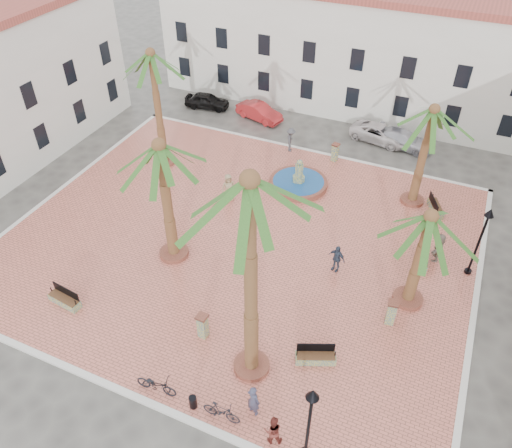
# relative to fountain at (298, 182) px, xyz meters

# --- Properties ---
(ground) EXTENTS (120.00, 120.00, 0.00)m
(ground) POSITION_rel_fountain_xyz_m (-1.22, -6.43, -0.42)
(ground) COLOR #56544F
(ground) RESTS_ON ground
(plaza) EXTENTS (26.00, 22.00, 0.15)m
(plaza) POSITION_rel_fountain_xyz_m (-1.22, -6.43, -0.35)
(plaza) COLOR #D56E5B
(plaza) RESTS_ON ground
(kerb_n) EXTENTS (26.30, 0.30, 0.16)m
(kerb_n) POSITION_rel_fountain_xyz_m (-1.22, 4.57, -0.34)
(kerb_n) COLOR silver
(kerb_n) RESTS_ON ground
(kerb_s) EXTENTS (26.30, 0.30, 0.16)m
(kerb_s) POSITION_rel_fountain_xyz_m (-1.22, -17.43, -0.34)
(kerb_s) COLOR silver
(kerb_s) RESTS_ON ground
(kerb_e) EXTENTS (0.30, 22.30, 0.16)m
(kerb_e) POSITION_rel_fountain_xyz_m (11.78, -6.43, -0.34)
(kerb_e) COLOR silver
(kerb_e) RESTS_ON ground
(kerb_w) EXTENTS (0.30, 22.30, 0.16)m
(kerb_w) POSITION_rel_fountain_xyz_m (-14.22, -6.43, -0.34)
(kerb_w) COLOR silver
(kerb_w) RESTS_ON ground
(building_north) EXTENTS (30.40, 7.40, 9.50)m
(building_north) POSITION_rel_fountain_xyz_m (-1.22, 13.56, 4.34)
(building_north) COLOR silver
(building_north) RESTS_ON ground
(fountain) EXTENTS (3.85, 3.85, 1.99)m
(fountain) POSITION_rel_fountain_xyz_m (0.00, 0.00, 0.00)
(fountain) COLOR brown
(fountain) RESTS_ON plaza
(palm_nw) EXTENTS (4.64, 4.64, 8.20)m
(palm_nw) POSITION_rel_fountain_xyz_m (-9.59, -1.19, 6.79)
(palm_nw) COLOR brown
(palm_nw) RESTS_ON plaza
(palm_sw) EXTENTS (5.28, 5.28, 7.41)m
(palm_sw) POSITION_rel_fountain_xyz_m (-4.05, -9.13, 5.92)
(palm_sw) COLOR brown
(palm_sw) RESTS_ON plaza
(palm_s) EXTENTS (5.26, 5.26, 10.51)m
(palm_s) POSITION_rel_fountain_xyz_m (2.97, -14.11, 8.89)
(palm_s) COLOR brown
(palm_s) RESTS_ON plaza
(palm_e) EXTENTS (4.95, 4.95, 5.81)m
(palm_e) POSITION_rel_fountain_xyz_m (8.59, -7.25, 4.44)
(palm_e) COLOR brown
(palm_e) RESTS_ON plaza
(palm_ne) EXTENTS (4.77, 4.77, 6.74)m
(palm_ne) POSITION_rel_fountain_xyz_m (7.24, 1.31, 5.37)
(palm_ne) COLOR brown
(palm_ne) RESTS_ON plaza
(bench_s) EXTENTS (1.86, 0.76, 0.96)m
(bench_s) POSITION_rel_fountain_xyz_m (-7.17, -14.49, -0.00)
(bench_s) COLOR gray
(bench_s) RESTS_ON plaza
(bench_se) EXTENTS (1.88, 1.22, 0.96)m
(bench_se) POSITION_rel_fountain_xyz_m (5.46, -12.63, -0.00)
(bench_se) COLOR gray
(bench_se) RESTS_ON plaza
(bench_e) EXTENTS (0.81, 2.05, 1.05)m
(bench_e) POSITION_rel_fountain_xyz_m (8.74, -4.06, 0.03)
(bench_e) COLOR gray
(bench_e) RESTS_ON plaza
(bench_ne) EXTENTS (1.22, 1.85, 0.94)m
(bench_ne) POSITION_rel_fountain_xyz_m (8.73, 0.84, -0.01)
(bench_ne) COLOR gray
(bench_ne) RESTS_ON plaza
(lamppost_s) EXTENTS (0.48, 0.48, 4.41)m
(lamppost_s) POSITION_rel_fountain_xyz_m (6.47, -16.83, 2.71)
(lamppost_s) COLOR black
(lamppost_s) RESTS_ON plaza
(lamppost_e) EXTENTS (0.47, 0.47, 4.33)m
(lamppost_e) POSITION_rel_fountain_xyz_m (11.18, -3.93, 2.66)
(lamppost_e) COLOR black
(lamppost_e) RESTS_ON plaza
(bollard_se) EXTENTS (0.53, 0.53, 1.41)m
(bollard_se) POSITION_rel_fountain_xyz_m (0.17, -13.43, 0.46)
(bollard_se) COLOR gray
(bollard_se) RESTS_ON plaza
(bollard_n) EXTENTS (0.56, 0.56, 1.33)m
(bollard_n) POSITION_rel_fountain_xyz_m (1.27, 3.97, 0.42)
(bollard_n) COLOR gray
(bollard_n) RESTS_ON plaza
(bollard_e) EXTENTS (0.59, 0.59, 1.44)m
(bollard_e) POSITION_rel_fountain_xyz_m (8.03, -9.06, 0.48)
(bollard_e) COLOR gray
(bollard_e) RESTS_ON plaza
(litter_bin) EXTENTS (0.33, 0.33, 0.64)m
(litter_bin) POSITION_rel_fountain_xyz_m (1.53, -16.83, 0.05)
(litter_bin) COLOR black
(litter_bin) RESTS_ON plaza
(cyclist_a) EXTENTS (0.73, 0.59, 1.73)m
(cyclist_a) POSITION_rel_fountain_xyz_m (3.93, -16.04, 0.59)
(cyclist_a) COLOR #3A3B54
(cyclist_a) RESTS_ON plaza
(bicycle_a) EXTENTS (1.91, 0.79, 0.98)m
(bicycle_a) POSITION_rel_fountain_xyz_m (-0.23, -16.83, 0.22)
(bicycle_a) COLOR black
(bicycle_a) RESTS_ON plaza
(cyclist_b) EXTENTS (0.92, 0.83, 1.55)m
(cyclist_b) POSITION_rel_fountain_xyz_m (5.11, -16.83, 0.50)
(cyclist_b) COLOR maroon
(cyclist_b) RESTS_ON plaza
(bicycle_b) EXTENTS (1.67, 0.51, 1.00)m
(bicycle_b) POSITION_rel_fountain_xyz_m (2.86, -16.83, 0.23)
(bicycle_b) COLOR black
(bicycle_b) RESTS_ON plaza
(pedestrian_fountain_a) EXTENTS (1.07, 1.04, 1.85)m
(pedestrian_fountain_a) POSITION_rel_fountain_xyz_m (-3.54, -3.23, 0.65)
(pedestrian_fountain_a) COLOR #9D8861
(pedestrian_fountain_a) RESTS_ON plaza
(pedestrian_fountain_b) EXTENTS (1.05, 0.66, 1.67)m
(pedestrian_fountain_b) POSITION_rel_fountain_xyz_m (4.57, -6.62, 0.57)
(pedestrian_fountain_b) COLOR #2E3C50
(pedestrian_fountain_b) RESTS_ON plaza
(pedestrian_north) EXTENTS (0.95, 1.30, 1.81)m
(pedestrian_north) POSITION_rel_fountain_xyz_m (-2.07, 3.95, 0.63)
(pedestrian_north) COLOR #424247
(pedestrian_north) RESTS_ON plaza
(pedestrian_east) EXTENTS (0.66, 1.67, 1.76)m
(pedestrian_east) POSITION_rel_fountain_xyz_m (9.42, -3.56, 0.61)
(pedestrian_east) COLOR #7D6D5F
(pedestrian_east) RESTS_ON plaza
(car_black) EXTENTS (3.91, 2.08, 1.27)m
(car_black) POSITION_rel_fountain_xyz_m (-11.05, 7.84, 0.21)
(car_black) COLOR black
(car_black) RESTS_ON ground
(car_red) EXTENTS (4.19, 2.40, 1.31)m
(car_red) POSITION_rel_fountain_xyz_m (-6.21, 7.73, 0.23)
(car_red) COLOR red
(car_red) RESTS_ON ground
(car_silver) EXTENTS (4.57, 2.50, 1.26)m
(car_silver) POSITION_rel_fountain_xyz_m (5.31, 8.08, 0.21)
(car_silver) COLOR silver
(car_silver) RESTS_ON ground
(car_white) EXTENTS (4.81, 2.85, 1.26)m
(car_white) POSITION_rel_fountain_xyz_m (3.54, 8.25, 0.21)
(car_white) COLOR silver
(car_white) RESTS_ON ground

